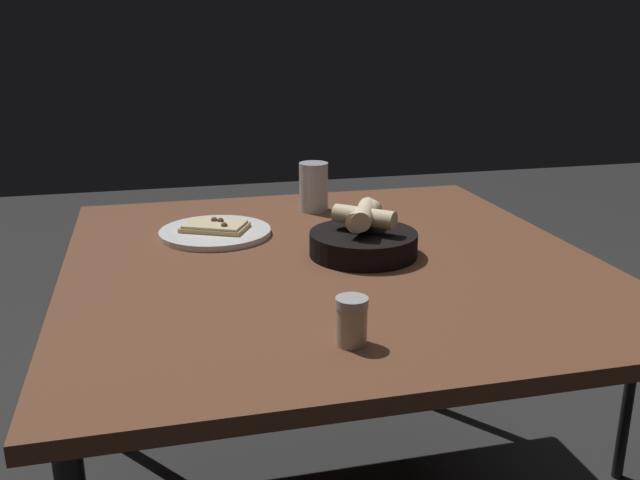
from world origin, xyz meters
name	(u,v)px	position (x,y,z in m)	size (l,w,h in m)	color
dining_table	(331,281)	(0.00, 0.00, 0.69)	(1.16, 1.11, 0.74)	brown
pizza_plate	(215,231)	(0.22, 0.22, 0.75)	(0.26, 0.26, 0.04)	white
bread_basket	(364,239)	(0.00, -0.07, 0.78)	(0.23, 0.23, 0.11)	black
beer_glass	(314,189)	(0.39, -0.06, 0.80)	(0.08, 0.08, 0.13)	silver
pepper_shaker	(352,324)	(-0.41, 0.07, 0.78)	(0.05, 0.05, 0.08)	#BFB299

